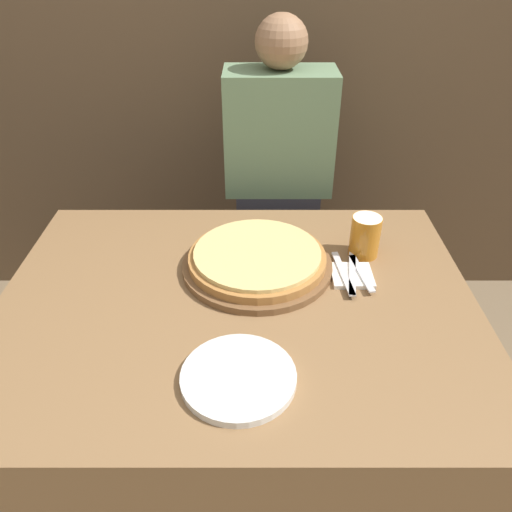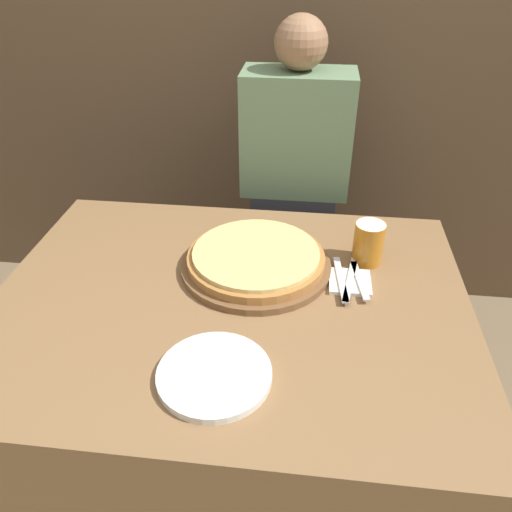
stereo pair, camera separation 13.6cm
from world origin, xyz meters
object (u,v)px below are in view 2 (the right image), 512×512
at_px(dinner_plate, 214,374).
at_px(dinner_knife, 350,280).
at_px(fork, 341,279).
at_px(diner_person, 293,204).
at_px(pizza_on_board, 256,260).
at_px(spoon, 360,280).
at_px(beer_glass, 369,242).

xyz_separation_m(dinner_plate, dinner_knife, (0.30, 0.36, 0.01)).
distance_m(fork, dinner_knife, 0.03).
bearing_deg(diner_person, pizza_on_board, -97.97).
relative_size(pizza_on_board, dinner_plate, 1.69).
height_order(spoon, diner_person, diner_person).
bearing_deg(dinner_knife, fork, 180.00).
bearing_deg(dinner_plate, pizza_on_board, 84.37).
relative_size(pizza_on_board, diner_person, 0.32).
height_order(fork, dinner_knife, same).
distance_m(beer_glass, dinner_knife, 0.13).
relative_size(spoon, diner_person, 0.13).
bearing_deg(fork, dinner_knife, 0.00).
bearing_deg(diner_person, dinner_plate, -96.98).
distance_m(beer_glass, dinner_plate, 0.59).
bearing_deg(dinner_knife, spoon, 0.00).
relative_size(dinner_knife, diner_person, 0.16).
relative_size(pizza_on_board, spoon, 2.43).
relative_size(dinner_knife, spoon, 1.17).
height_order(pizza_on_board, dinner_plate, pizza_on_board).
relative_size(pizza_on_board, fork, 2.07).
height_order(pizza_on_board, beer_glass, beer_glass).
bearing_deg(spoon, diner_person, 108.96).
distance_m(fork, spoon, 0.05).
bearing_deg(dinner_knife, dinner_plate, -129.14).
bearing_deg(pizza_on_board, fork, -10.73).
distance_m(beer_glass, fork, 0.14).
xyz_separation_m(beer_glass, spoon, (-0.02, -0.11, -0.05)).
xyz_separation_m(dinner_knife, diner_person, (-0.18, 0.59, -0.10)).
height_order(beer_glass, dinner_plate, beer_glass).
bearing_deg(dinner_plate, spoon, 48.58).
bearing_deg(spoon, dinner_knife, 180.00).
bearing_deg(pizza_on_board, dinner_knife, -9.71).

